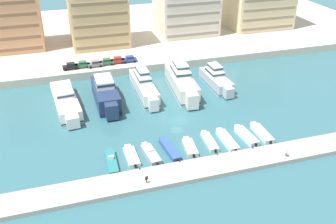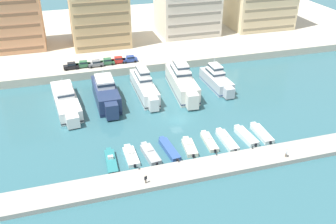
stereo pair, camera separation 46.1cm
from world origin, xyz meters
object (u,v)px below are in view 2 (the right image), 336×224
object	(u,v)px
motorboat_white_left	(131,156)
car_red_center	(118,60)
yacht_silver_center	(217,79)
yacht_navy_left	(106,94)
motorboat_white_mid_right	(227,140)
motorboat_white_far_right	(261,133)
car_blue_center_right	(130,59)
motorboat_teal_far_left	(111,161)
car_green_left	(83,64)
car_black_far_left	(71,66)
yacht_white_far_left	(66,100)
car_green_center_left	(107,61)
motorboat_grey_mid_left	(150,154)
pedestrian_mid_deck	(146,178)
yacht_white_mid_left	(144,86)
motorboat_blue_center_left	(169,149)
motorboat_white_right	(246,136)
pedestrian_near_edge	(286,152)
motorboat_cream_center_right	(209,141)
car_grey_mid_left	(96,63)
motorboat_cream_center	(189,147)

from	to	relation	value
motorboat_white_left	car_red_center	distance (m)	42.21
yacht_silver_center	yacht_navy_left	bearing A→B (deg)	-178.14
motorboat_white_mid_right	motorboat_white_far_right	size ratio (longest dim) A/B	1.06
motorboat_white_mid_right	car_blue_center_right	xyz separation A→B (m)	(-10.91, 41.98, 2.70)
motorboat_teal_far_left	car_blue_center_right	bearing A→B (deg)	73.98
car_green_left	motorboat_white_left	bearing A→B (deg)	-83.54
car_black_far_left	yacht_white_far_left	bearing A→B (deg)	-98.16
motorboat_white_left	yacht_white_far_left	bearing A→B (deg)	113.61
car_black_far_left	car_green_left	world-z (taller)	same
yacht_silver_center	car_green_center_left	bearing A→B (deg)	145.66
motorboat_grey_mid_left	pedestrian_mid_deck	size ratio (longest dim) A/B	4.77
yacht_white_mid_left	motorboat_white_left	world-z (taller)	yacht_white_mid_left
yacht_white_mid_left	car_green_left	size ratio (longest dim) A/B	4.67
yacht_white_far_left	motorboat_white_mid_right	bearing A→B (deg)	-38.98
yacht_navy_left	motorboat_white_mid_right	size ratio (longest dim) A/B	2.15
yacht_silver_center	car_green_center_left	world-z (taller)	yacht_silver_center
motorboat_teal_far_left	motorboat_blue_center_left	bearing A→B (deg)	3.43
motorboat_teal_far_left	motorboat_white_right	size ratio (longest dim) A/B	1.05
yacht_white_mid_left	pedestrian_near_edge	world-z (taller)	yacht_white_mid_left
yacht_navy_left	motorboat_white_mid_right	world-z (taller)	yacht_navy_left
motorboat_white_mid_right	pedestrian_near_edge	bearing A→B (deg)	-48.46
motorboat_blue_center_left	car_red_center	bearing A→B (deg)	93.29
motorboat_white_left	car_green_left	world-z (taller)	car_green_left
car_green_left	yacht_navy_left	bearing A→B (deg)	-78.91
yacht_white_far_left	car_black_far_left	bearing A→B (deg)	81.84
motorboat_grey_mid_left	yacht_white_mid_left	bearing A→B (deg)	79.07
motorboat_white_right	yacht_white_far_left	bearing A→B (deg)	144.89
motorboat_white_mid_right	car_blue_center_right	bearing A→B (deg)	104.57
motorboat_white_right	car_blue_center_right	world-z (taller)	car_blue_center_right
motorboat_white_mid_right	pedestrian_mid_deck	xyz separation A→B (m)	(-18.52, -8.55, 1.34)
yacht_white_far_left	motorboat_white_mid_right	world-z (taller)	yacht_white_far_left
motorboat_cream_center_right	car_blue_center_right	bearing A→B (deg)	100.15
motorboat_white_mid_right	car_grey_mid_left	world-z (taller)	car_grey_mid_left
motorboat_white_mid_right	motorboat_white_right	size ratio (longest dim) A/B	1.08
pedestrian_mid_deck	car_blue_center_right	bearing A→B (deg)	81.44
yacht_silver_center	motorboat_white_far_right	bearing A→B (deg)	-90.42
yacht_white_far_left	motorboat_grey_mid_left	world-z (taller)	yacht_white_far_left
car_black_far_left	car_blue_center_right	xyz separation A→B (m)	(16.22, 0.55, 0.00)
yacht_navy_left	motorboat_white_left	size ratio (longest dim) A/B	2.54
motorboat_cream_center_right	car_green_center_left	xyz separation A→B (m)	(-13.88, 41.19, 2.76)
motorboat_cream_center	yacht_white_far_left	bearing A→B (deg)	131.98
car_green_center_left	yacht_navy_left	bearing A→B (deg)	-99.35
motorboat_teal_far_left	motorboat_white_mid_right	distance (m)	23.11
motorboat_white_mid_right	car_black_far_left	distance (m)	49.59
car_black_far_left	car_red_center	bearing A→B (deg)	2.99
motorboat_white_right	car_grey_mid_left	xyz separation A→B (m)	(-24.80, 41.13, 2.63)
yacht_silver_center	car_black_far_left	bearing A→B (deg)	154.22
yacht_white_mid_left	car_grey_mid_left	bearing A→B (deg)	121.47
car_red_center	car_blue_center_right	distance (m)	3.36
car_black_far_left	pedestrian_near_edge	bearing A→B (deg)	-55.20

